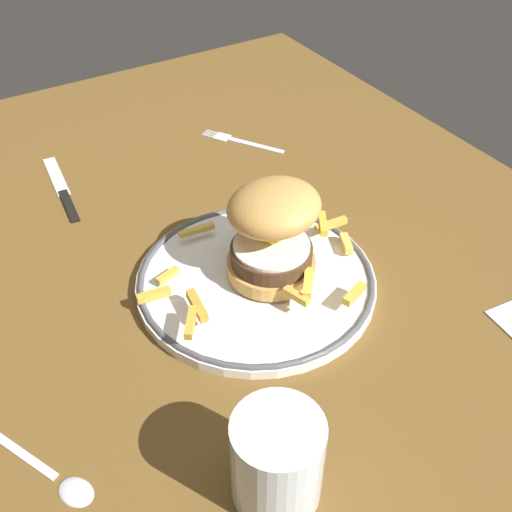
{
  "coord_description": "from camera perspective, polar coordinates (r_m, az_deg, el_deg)",
  "views": [
    {
      "loc": [
        48.75,
        -29.57,
        51.96
      ],
      "look_at": [
        1.74,
        -0.82,
        4.6
      ],
      "focal_mm": 43.96,
      "sensor_mm": 36.0,
      "label": 1
    }
  ],
  "objects": [
    {
      "name": "spoon",
      "position": [
        0.62,
        -17.15,
        -19.02
      ],
      "size": [
        12.72,
        7.3,
        0.9
      ],
      "color": "silver",
      "rests_on": "ground_plane"
    },
    {
      "name": "fork",
      "position": [
        1.03,
        -1.45,
        10.43
      ],
      "size": [
        12.88,
        8.92,
        0.36
      ],
      "color": "silver",
      "rests_on": "ground_plane"
    },
    {
      "name": "fries_pile",
      "position": [
        0.74,
        0.83,
        -0.78
      ],
      "size": [
        21.55,
        28.04,
        2.9
      ],
      "color": "gold",
      "rests_on": "dinner_plate"
    },
    {
      "name": "knife",
      "position": [
        0.95,
        -17.12,
        5.56
      ],
      "size": [
        18.06,
        3.27,
        0.7
      ],
      "color": "black",
      "rests_on": "ground_plane"
    },
    {
      "name": "dinner_plate",
      "position": [
        0.75,
        -0.0,
        -2.18
      ],
      "size": [
        28.71,
        28.71,
        1.6
      ],
      "color": "white",
      "rests_on": "ground_plane"
    },
    {
      "name": "water_glass",
      "position": [
        0.56,
        1.91,
        -18.3
      ],
      "size": [
        7.95,
        7.95,
        9.39
      ],
      "color": "silver",
      "rests_on": "ground_plane"
    },
    {
      "name": "ground_plane",
      "position": [
        0.79,
        -0.15,
        -2.74
      ],
      "size": [
        127.1,
        91.48,
        4.0
      ],
      "primitive_type": "cube",
      "color": "brown"
    },
    {
      "name": "burger",
      "position": [
        0.72,
        1.52,
        2.44
      ],
      "size": [
        15.67,
        15.67,
        11.55
      ],
      "color": "tan",
      "rests_on": "dinner_plate"
    }
  ]
}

